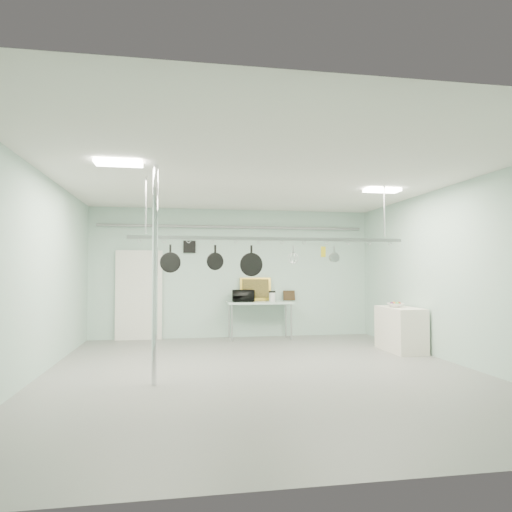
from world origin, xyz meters
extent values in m
plane|color=gray|center=(0.00, 0.00, 0.00)|extent=(8.00, 8.00, 0.00)
cube|color=silver|center=(0.00, 0.00, 3.19)|extent=(7.00, 8.00, 0.02)
cube|color=#A5C6B6|center=(0.00, 3.99, 1.60)|extent=(7.00, 0.02, 3.20)
cube|color=#A5C6B6|center=(3.49, 0.00, 1.60)|extent=(0.02, 8.00, 3.20)
cube|color=silver|center=(-2.30, 3.94, 1.05)|extent=(1.10, 0.10, 2.20)
cube|color=black|center=(-1.10, 3.97, 2.25)|extent=(0.30, 0.04, 0.30)
cylinder|color=gray|center=(0.00, 3.90, 2.75)|extent=(6.60, 0.07, 0.07)
cylinder|color=silver|center=(-1.70, -0.60, 1.60)|extent=(0.08, 0.08, 3.20)
cube|color=silver|center=(0.60, 3.60, 0.88)|extent=(1.60, 0.70, 0.05)
cylinder|color=#B7B7BC|center=(-0.12, 3.32, 0.43)|extent=(0.04, 0.04, 0.86)
cylinder|color=#B7B7BC|center=(-0.12, 3.88, 0.43)|extent=(0.04, 0.04, 0.86)
cylinder|color=#B7B7BC|center=(1.32, 3.32, 0.43)|extent=(0.04, 0.04, 0.86)
cylinder|color=#B7B7BC|center=(1.32, 3.88, 0.43)|extent=(0.04, 0.04, 0.86)
cube|color=white|center=(3.15, 1.40, 0.45)|extent=(0.60, 1.20, 0.90)
cube|color=#B7B7BC|center=(0.20, 0.30, 2.20)|extent=(4.80, 0.06, 0.06)
cylinder|color=#B7B7BC|center=(-1.90, 0.30, 2.70)|extent=(0.02, 0.02, 0.94)
cylinder|color=#B7B7BC|center=(2.30, 0.30, 2.70)|extent=(0.02, 0.02, 0.94)
cube|color=white|center=(-2.20, -0.80, 3.16)|extent=(0.65, 0.30, 0.05)
cube|color=white|center=(2.40, 0.60, 3.16)|extent=(0.65, 0.30, 0.05)
imported|color=black|center=(0.20, 3.62, 1.05)|extent=(0.53, 0.37, 0.29)
cylinder|color=silver|center=(0.90, 3.55, 1.01)|extent=(0.20, 0.20, 0.22)
cube|color=gold|center=(0.54, 3.90, 1.20)|extent=(0.78, 0.16, 0.58)
cube|color=#302010|center=(1.41, 3.90, 1.03)|extent=(0.30, 0.10, 0.25)
imported|color=silver|center=(3.07, 1.46, 0.94)|extent=(0.42, 0.42, 0.08)
camera|label=1|loc=(-1.36, -7.39, 1.63)|focal=32.00mm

